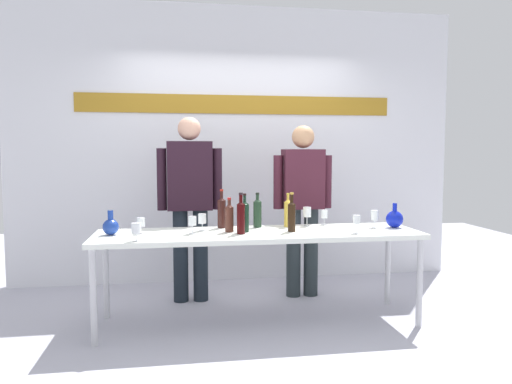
{
  "coord_description": "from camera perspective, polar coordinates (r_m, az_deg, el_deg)",
  "views": [
    {
      "loc": [
        -0.64,
        -3.88,
        1.42
      ],
      "look_at": [
        0.0,
        0.15,
        1.08
      ],
      "focal_mm": 33.85,
      "sensor_mm": 36.0,
      "label": 1
    }
  ],
  "objects": [
    {
      "name": "wine_glass_right_2",
      "position": [
        4.41,
        8.07,
        -2.63
      ],
      "size": [
        0.06,
        0.06,
        0.14
      ],
      "color": "white",
      "rests_on": "display_table"
    },
    {
      "name": "decanter_blue_right",
      "position": [
        4.36,
        16.05,
        -3.06
      ],
      "size": [
        0.15,
        0.15,
        0.22
      ],
      "color": "#0F1FB6",
      "rests_on": "display_table"
    },
    {
      "name": "wine_bottle_2",
      "position": [
        4.22,
        0.17,
        -2.37
      ],
      "size": [
        0.07,
        0.07,
        0.3
      ],
      "color": "#1F3825",
      "rests_on": "display_table"
    },
    {
      "name": "decanter_blue_left",
      "position": [
        4.0,
        -16.8,
        -3.89
      ],
      "size": [
        0.13,
        0.13,
        0.2
      ],
      "color": "#1B3996",
      "rests_on": "display_table"
    },
    {
      "name": "wine_bottle_5",
      "position": [
        3.97,
        -3.17,
        -2.95
      ],
      "size": [
        0.07,
        0.07,
        0.28
      ],
      "color": "#4D261C",
      "rests_on": "display_table"
    },
    {
      "name": "wine_glass_right_1",
      "position": [
        4.32,
        13.84,
        -2.71
      ],
      "size": [
        0.06,
        0.06,
        0.15
      ],
      "color": "white",
      "rests_on": "display_table"
    },
    {
      "name": "back_wall",
      "position": [
        5.37,
        -2.17,
        5.59
      ],
      "size": [
        4.89,
        0.11,
        3.0
      ],
      "color": "white",
      "rests_on": "ground"
    },
    {
      "name": "wine_bottle_1",
      "position": [
        4.19,
        -4.08,
        -2.31
      ],
      "size": [
        0.07,
        0.07,
        0.34
      ],
      "color": "#351714",
      "rests_on": "display_table"
    },
    {
      "name": "wine_glass_right_3",
      "position": [
        4.31,
        6.05,
        -2.4
      ],
      "size": [
        0.07,
        0.07,
        0.17
      ],
      "color": "white",
      "rests_on": "display_table"
    },
    {
      "name": "wine_bottle_3",
      "position": [
        4.26,
        3.79,
        -2.38
      ],
      "size": [
        0.07,
        0.07,
        0.3
      ],
      "color": "gold",
      "rests_on": "display_table"
    },
    {
      "name": "wine_glass_left_1",
      "position": [
        3.91,
        -7.53,
        -3.46
      ],
      "size": [
        0.06,
        0.06,
        0.14
      ],
      "color": "white",
      "rests_on": "display_table"
    },
    {
      "name": "wine_glass_right_0",
      "position": [
        3.98,
        11.8,
        -3.26
      ],
      "size": [
        0.06,
        0.06,
        0.15
      ],
      "color": "white",
      "rests_on": "display_table"
    },
    {
      "name": "display_table",
      "position": [
        4.0,
        0.34,
        -5.49
      ],
      "size": [
        2.66,
        0.71,
        0.77
      ],
      "color": "white",
      "rests_on": "ground"
    },
    {
      "name": "wine_glass_left_0",
      "position": [
        3.67,
        -13.98,
        -4.21
      ],
      "size": [
        0.07,
        0.07,
        0.14
      ],
      "color": "white",
      "rests_on": "display_table"
    },
    {
      "name": "presenter_left",
      "position": [
        4.59,
        -7.81,
        -0.53
      ],
      "size": [
        0.61,
        0.22,
        1.75
      ],
      "color": "black",
      "rests_on": "ground"
    },
    {
      "name": "wine_glass_left_2",
      "position": [
        4.0,
        -13.46,
        -3.52
      ],
      "size": [
        0.07,
        0.07,
        0.13
      ],
      "color": "white",
      "rests_on": "display_table"
    },
    {
      "name": "presenter_right",
      "position": [
        4.74,
        5.53,
        -0.88
      ],
      "size": [
        0.58,
        0.22,
        1.68
      ],
      "color": "#262F31",
      "rests_on": "ground"
    },
    {
      "name": "wine_bottle_4",
      "position": [
        3.87,
        -1.8,
        -2.87
      ],
      "size": [
        0.07,
        0.07,
        0.33
      ],
      "color": "#340506",
      "rests_on": "display_table"
    },
    {
      "name": "ground_plane",
      "position": [
        4.18,
        0.33,
        -15.13
      ],
      "size": [
        10.0,
        10.0,
        0.0
      ],
      "primitive_type": "plane",
      "color": "#B1B0BF"
    },
    {
      "name": "wine_glass_left_3",
      "position": [
        4.05,
        -6.38,
        -3.19
      ],
      "size": [
        0.07,
        0.07,
        0.14
      ],
      "color": "white",
      "rests_on": "display_table"
    },
    {
      "name": "wine_bottle_0",
      "position": [
        3.99,
        4.23,
        -2.73
      ],
      "size": [
        0.06,
        0.06,
        0.33
      ],
      "color": "black",
      "rests_on": "display_table"
    },
    {
      "name": "wine_bottle_6",
      "position": [
        3.97,
        -1.35,
        -2.8
      ],
      "size": [
        0.07,
        0.07,
        0.32
      ],
      "color": "black",
      "rests_on": "display_table"
    }
  ]
}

